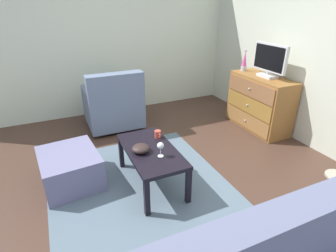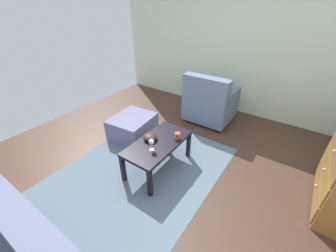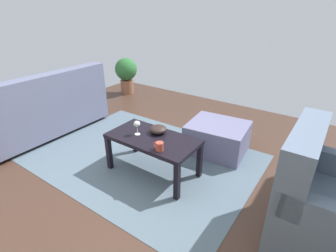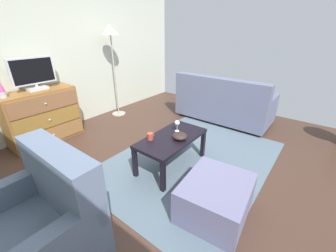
{
  "view_description": "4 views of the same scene",
  "coord_description": "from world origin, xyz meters",
  "px_view_note": "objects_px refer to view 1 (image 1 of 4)",
  "views": [
    {
      "loc": [
        2.26,
        -0.9,
        1.89
      ],
      "look_at": [
        0.08,
        0.09,
        0.75
      ],
      "focal_mm": 28.66,
      "sensor_mm": 36.0,
      "label": 1
    },
    {
      "loc": [
        1.66,
        1.33,
        2.05
      ],
      "look_at": [
        -0.23,
        0.01,
        0.63
      ],
      "focal_mm": 22.18,
      "sensor_mm": 36.0,
      "label": 2
    },
    {
      "loc": [
        -1.57,
        1.82,
        1.72
      ],
      "look_at": [
        -0.16,
        -0.2,
        0.53
      ],
      "focal_mm": 27.61,
      "sensor_mm": 36.0,
      "label": 3
    },
    {
      "loc": [
        -1.97,
        -1.45,
        1.69
      ],
      "look_at": [
        -0.03,
        0.05,
        0.55
      ],
      "focal_mm": 22.37,
      "sensor_mm": 36.0,
      "label": 4
    }
  ],
  "objects_px": {
    "tv": "(270,60)",
    "coffee_table": "(151,154)",
    "armchair": "(114,106)",
    "mug": "(158,134)",
    "dresser": "(259,103)",
    "bowl_decorative": "(141,148)",
    "ottoman": "(70,168)",
    "lava_lamp": "(244,62)",
    "wine_glass": "(160,146)"
  },
  "relations": [
    {
      "from": "lava_lamp",
      "to": "coffee_table",
      "type": "height_order",
      "value": "lava_lamp"
    },
    {
      "from": "coffee_table",
      "to": "ottoman",
      "type": "xyz_separation_m",
      "value": [
        -0.38,
        -0.82,
        -0.19
      ]
    },
    {
      "from": "mug",
      "to": "bowl_decorative",
      "type": "bearing_deg",
      "value": -51.4
    },
    {
      "from": "wine_glass",
      "to": "bowl_decorative",
      "type": "bearing_deg",
      "value": -135.89
    },
    {
      "from": "wine_glass",
      "to": "armchair",
      "type": "distance_m",
      "value": 1.81
    },
    {
      "from": "mug",
      "to": "ottoman",
      "type": "bearing_deg",
      "value": -99.33
    },
    {
      "from": "tv",
      "to": "lava_lamp",
      "type": "xyz_separation_m",
      "value": [
        -0.46,
        -0.07,
        -0.1
      ]
    },
    {
      "from": "dresser",
      "to": "ottoman",
      "type": "height_order",
      "value": "dresser"
    },
    {
      "from": "mug",
      "to": "armchair",
      "type": "height_order",
      "value": "armchair"
    },
    {
      "from": "coffee_table",
      "to": "ottoman",
      "type": "distance_m",
      "value": 0.93
    },
    {
      "from": "coffee_table",
      "to": "wine_glass",
      "type": "bearing_deg",
      "value": 12.74
    },
    {
      "from": "armchair",
      "to": "ottoman",
      "type": "relative_size",
      "value": 1.33
    },
    {
      "from": "dresser",
      "to": "bowl_decorative",
      "type": "distance_m",
      "value": 2.3
    },
    {
      "from": "dresser",
      "to": "armchair",
      "type": "height_order",
      "value": "armchair"
    },
    {
      "from": "tv",
      "to": "armchair",
      "type": "xyz_separation_m",
      "value": [
        -1.0,
        -2.11,
        -0.72
      ]
    },
    {
      "from": "lava_lamp",
      "to": "dresser",
      "type": "bearing_deg",
      "value": 5.89
    },
    {
      "from": "wine_glass",
      "to": "coffee_table",
      "type": "bearing_deg",
      "value": -167.26
    },
    {
      "from": "dresser",
      "to": "lava_lamp",
      "type": "height_order",
      "value": "lava_lamp"
    },
    {
      "from": "dresser",
      "to": "tv",
      "type": "distance_m",
      "value": 0.67
    },
    {
      "from": "lava_lamp",
      "to": "mug",
      "type": "distance_m",
      "value": 2.12
    },
    {
      "from": "dresser",
      "to": "mug",
      "type": "height_order",
      "value": "dresser"
    },
    {
      "from": "coffee_table",
      "to": "ottoman",
      "type": "height_order",
      "value": "coffee_table"
    },
    {
      "from": "coffee_table",
      "to": "wine_glass",
      "type": "relative_size",
      "value": 6.15
    },
    {
      "from": "tv",
      "to": "coffee_table",
      "type": "bearing_deg",
      "value": -73.33
    },
    {
      "from": "coffee_table",
      "to": "mug",
      "type": "relative_size",
      "value": 8.47
    },
    {
      "from": "coffee_table",
      "to": "dresser",
      "type": "bearing_deg",
      "value": 107.92
    },
    {
      "from": "lava_lamp",
      "to": "ottoman",
      "type": "bearing_deg",
      "value": -75.95
    },
    {
      "from": "lava_lamp",
      "to": "bowl_decorative",
      "type": "xyz_separation_m",
      "value": [
        1.11,
        -2.15,
        -0.5
      ]
    },
    {
      "from": "coffee_table",
      "to": "wine_glass",
      "type": "xyz_separation_m",
      "value": [
        0.17,
        0.04,
        0.17
      ]
    },
    {
      "from": "ottoman",
      "to": "coffee_table",
      "type": "bearing_deg",
      "value": 65.34
    },
    {
      "from": "tv",
      "to": "mug",
      "type": "distance_m",
      "value": 2.07
    },
    {
      "from": "mug",
      "to": "ottoman",
      "type": "height_order",
      "value": "mug"
    },
    {
      "from": "tv",
      "to": "coffee_table",
      "type": "height_order",
      "value": "tv"
    },
    {
      "from": "dresser",
      "to": "bowl_decorative",
      "type": "xyz_separation_m",
      "value": [
        0.68,
        -2.19,
        0.06
      ]
    },
    {
      "from": "dresser",
      "to": "coffee_table",
      "type": "xyz_separation_m",
      "value": [
        0.67,
        -2.08,
        -0.04
      ]
    },
    {
      "from": "bowl_decorative",
      "to": "ottoman",
      "type": "xyz_separation_m",
      "value": [
        -0.39,
        -0.71,
        -0.29
      ]
    },
    {
      "from": "wine_glass",
      "to": "armchair",
      "type": "height_order",
      "value": "armchair"
    },
    {
      "from": "lava_lamp",
      "to": "wine_glass",
      "type": "distance_m",
      "value": 2.4
    },
    {
      "from": "coffee_table",
      "to": "wine_glass",
      "type": "distance_m",
      "value": 0.25
    },
    {
      "from": "tv",
      "to": "bowl_decorative",
      "type": "height_order",
      "value": "tv"
    },
    {
      "from": "lava_lamp",
      "to": "mug",
      "type": "xyz_separation_m",
      "value": [
        0.88,
        -1.86,
        -0.5
      ]
    },
    {
      "from": "wine_glass",
      "to": "bowl_decorative",
      "type": "relative_size",
      "value": 0.85
    },
    {
      "from": "bowl_decorative",
      "to": "tv",
      "type": "bearing_deg",
      "value": 106.16
    },
    {
      "from": "lava_lamp",
      "to": "wine_glass",
      "type": "xyz_separation_m",
      "value": [
        1.27,
        -1.99,
        -0.43
      ]
    },
    {
      "from": "tv",
      "to": "bowl_decorative",
      "type": "xyz_separation_m",
      "value": [
        0.64,
        -2.22,
        -0.61
      ]
    },
    {
      "from": "tv",
      "to": "armchair",
      "type": "bearing_deg",
      "value": -115.33
    },
    {
      "from": "coffee_table",
      "to": "tv",
      "type": "bearing_deg",
      "value": 106.67
    },
    {
      "from": "dresser",
      "to": "mug",
      "type": "xyz_separation_m",
      "value": [
        0.46,
        -1.91,
        0.06
      ]
    },
    {
      "from": "armchair",
      "to": "bowl_decorative",
      "type": "bearing_deg",
      "value": -3.74
    },
    {
      "from": "dresser",
      "to": "armchair",
      "type": "relative_size",
      "value": 1.11
    }
  ]
}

